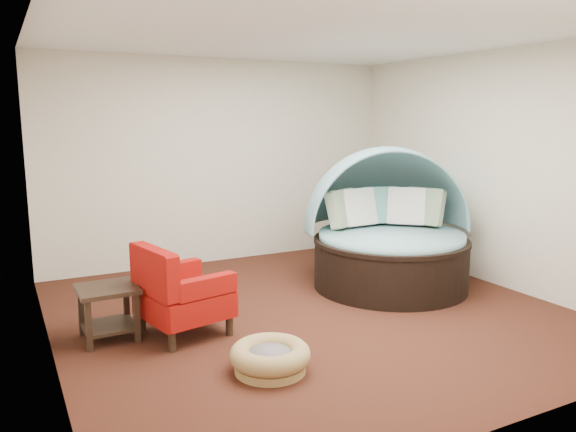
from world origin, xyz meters
name	(u,v)px	position (x,y,z in m)	size (l,w,h in m)	color
floor	(311,312)	(0.00, 0.00, 0.00)	(5.00, 5.00, 0.00)	#421D12
wall_back	(223,162)	(0.00, 2.50, 1.40)	(5.00, 5.00, 0.00)	beige
wall_front	(515,218)	(0.00, -2.50, 1.40)	(5.00, 5.00, 0.00)	beige
wall_left	(41,195)	(-2.50, 0.00, 1.40)	(5.00, 5.00, 0.00)	beige
wall_right	(492,169)	(2.50, 0.00, 1.40)	(5.00, 5.00, 0.00)	beige
ceiling	(313,34)	(0.00, 0.00, 2.80)	(5.00, 5.00, 0.00)	white
canopy_daybed	(389,222)	(1.32, 0.44, 0.78)	(2.38, 2.34, 1.68)	black
pet_basket	(270,357)	(-0.98, -1.05, 0.12)	(0.69, 0.69, 0.23)	olive
red_armchair	(179,294)	(-1.39, 0.03, 0.40)	(0.88, 0.88, 0.87)	black
side_table	(108,305)	(-2.00, 0.24, 0.32)	(0.53, 0.53, 0.50)	black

